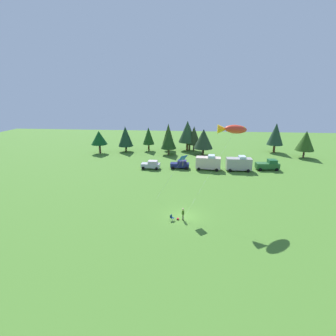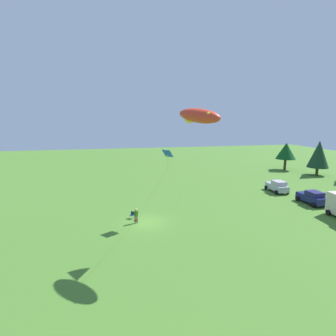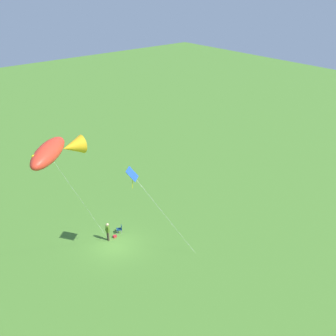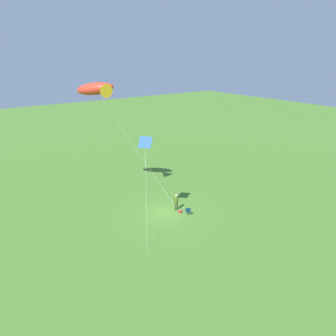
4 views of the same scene
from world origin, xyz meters
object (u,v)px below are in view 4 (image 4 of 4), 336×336
person_kite_flyer (176,201)px  kite_large_fish (97,89)px  kite_diamond_blue (145,144)px  folding_chair (188,210)px  backpack_on_grass (180,212)px

person_kite_flyer → kite_large_fish: bearing=40.0°
kite_large_fish → kite_diamond_blue: 8.19m
person_kite_flyer → folding_chair: bearing=-165.3°
folding_chair → backpack_on_grass: bearing=49.3°
kite_diamond_blue → kite_large_fish: bearing=8.6°
backpack_on_grass → kite_large_fish: size_ratio=0.03×
kite_large_fish → person_kite_flyer: bearing=-143.8°
folding_chair → kite_large_fish: 14.92m
person_kite_flyer → backpack_on_grass: 1.15m
backpack_on_grass → kite_diamond_blue: 8.46m
person_kite_flyer → folding_chair: (-1.53, -0.30, -0.53)m
folding_chair → kite_diamond_blue: kite_diamond_blue is taller
person_kite_flyer → kite_large_fish: 13.61m
folding_chair → backpack_on_grass: (0.83, 0.32, -0.38)m
folding_chair → kite_large_fish: size_ratio=0.06×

